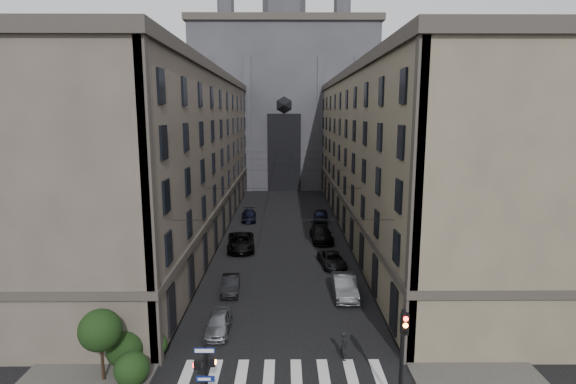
{
  "coord_description": "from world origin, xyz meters",
  "views": [
    {
      "loc": [
        0.14,
        -17.3,
        14.08
      ],
      "look_at": [
        0.34,
        12.81,
        8.78
      ],
      "focal_mm": 28.0,
      "sensor_mm": 36.0,
      "label": 1
    }
  ],
  "objects_px": {
    "car_left_midnear": "(231,285)",
    "car_right_far": "(321,216)",
    "car_right_midnear": "(332,260)",
    "pedestrian_signal_left": "(205,374)",
    "car_right_midfar": "(321,234)",
    "gothic_tower": "(284,94)",
    "pedestrian": "(344,345)",
    "traffic_light_right": "(403,349)",
    "car_left_midfar": "(241,242)",
    "car_left_near": "(218,323)",
    "car_left_far": "(249,216)",
    "car_right_near": "(345,286)"
  },
  "relations": [
    {
      "from": "traffic_light_right",
      "to": "car_left_near",
      "type": "bearing_deg",
      "value": 140.65
    },
    {
      "from": "car_left_midnear",
      "to": "car_right_near",
      "type": "xyz_separation_m",
      "value": [
        8.98,
        -0.84,
        0.17
      ]
    },
    {
      "from": "gothic_tower",
      "to": "car_left_near",
      "type": "relative_size",
      "value": 15.12
    },
    {
      "from": "car_right_near",
      "to": "car_left_midfar",
      "type": "bearing_deg",
      "value": 128.13
    },
    {
      "from": "car_right_midnear",
      "to": "car_right_far",
      "type": "height_order",
      "value": "car_right_far"
    },
    {
      "from": "car_right_far",
      "to": "traffic_light_right",
      "type": "bearing_deg",
      "value": -82.57
    },
    {
      "from": "car_left_near",
      "to": "car_left_far",
      "type": "distance_m",
      "value": 30.88
    },
    {
      "from": "car_left_near",
      "to": "car_right_midfar",
      "type": "bearing_deg",
      "value": 68.69
    },
    {
      "from": "car_left_midnear",
      "to": "car_right_far",
      "type": "height_order",
      "value": "car_right_far"
    },
    {
      "from": "car_left_midnear",
      "to": "car_right_midnear",
      "type": "bearing_deg",
      "value": 31.93
    },
    {
      "from": "gothic_tower",
      "to": "traffic_light_right",
      "type": "relative_size",
      "value": 11.15
    },
    {
      "from": "car_right_near",
      "to": "pedestrian_signal_left",
      "type": "bearing_deg",
      "value": -119.25
    },
    {
      "from": "car_left_far",
      "to": "car_right_near",
      "type": "bearing_deg",
      "value": -73.29
    },
    {
      "from": "pedestrian",
      "to": "car_right_midfar",
      "type": "bearing_deg",
      "value": -7.69
    },
    {
      "from": "car_right_near",
      "to": "car_left_near",
      "type": "bearing_deg",
      "value": -146.24
    },
    {
      "from": "car_right_near",
      "to": "car_right_midfar",
      "type": "height_order",
      "value": "car_right_midfar"
    },
    {
      "from": "car_right_near",
      "to": "car_right_far",
      "type": "xyz_separation_m",
      "value": [
        0.04,
        24.4,
        -0.03
      ]
    },
    {
      "from": "gothic_tower",
      "to": "pedestrian_signal_left",
      "type": "height_order",
      "value": "gothic_tower"
    },
    {
      "from": "car_left_near",
      "to": "car_right_midnear",
      "type": "bearing_deg",
      "value": 55.87
    },
    {
      "from": "gothic_tower",
      "to": "traffic_light_right",
      "type": "distance_m",
      "value": 74.67
    },
    {
      "from": "gothic_tower",
      "to": "car_left_far",
      "type": "bearing_deg",
      "value": -97.79
    },
    {
      "from": "car_left_midfar",
      "to": "car_left_far",
      "type": "height_order",
      "value": "car_left_midfar"
    },
    {
      "from": "car_left_near",
      "to": "car_right_near",
      "type": "relative_size",
      "value": 0.78
    },
    {
      "from": "car_right_midfar",
      "to": "car_left_far",
      "type": "bearing_deg",
      "value": 130.57
    },
    {
      "from": "car_left_near",
      "to": "car_left_midfar",
      "type": "xyz_separation_m",
      "value": [
        -0.27,
        17.98,
        0.17
      ]
    },
    {
      "from": "car_right_midnear",
      "to": "pedestrian",
      "type": "bearing_deg",
      "value": -100.88
    },
    {
      "from": "car_left_far",
      "to": "car_right_midfar",
      "type": "relative_size",
      "value": 0.83
    },
    {
      "from": "car_left_near",
      "to": "car_left_midnear",
      "type": "height_order",
      "value": "car_left_near"
    },
    {
      "from": "car_right_far",
      "to": "pedestrian",
      "type": "relative_size",
      "value": 2.65
    },
    {
      "from": "pedestrian_signal_left",
      "to": "car_left_midnear",
      "type": "distance_m",
      "value": 15.19
    },
    {
      "from": "car_left_midfar",
      "to": "car_left_far",
      "type": "relative_size",
      "value": 1.27
    },
    {
      "from": "pedestrian",
      "to": "car_right_near",
      "type": "bearing_deg",
      "value": -13.9
    },
    {
      "from": "car_left_midfar",
      "to": "traffic_light_right",
      "type": "bearing_deg",
      "value": -73.91
    },
    {
      "from": "traffic_light_right",
      "to": "car_right_midnear",
      "type": "relative_size",
      "value": 1.14
    },
    {
      "from": "pedestrian",
      "to": "car_left_near",
      "type": "bearing_deg",
      "value": 60.55
    },
    {
      "from": "car_right_midnear",
      "to": "car_right_midfar",
      "type": "bearing_deg",
      "value": 84.87
    },
    {
      "from": "car_left_near",
      "to": "car_right_midfar",
      "type": "height_order",
      "value": "car_right_midfar"
    },
    {
      "from": "gothic_tower",
      "to": "car_left_midnear",
      "type": "distance_m",
      "value": 60.99
    },
    {
      "from": "car_left_near",
      "to": "pedestrian",
      "type": "relative_size",
      "value": 2.21
    },
    {
      "from": "traffic_light_right",
      "to": "car_left_midfar",
      "type": "bearing_deg",
      "value": 111.16
    },
    {
      "from": "car_left_midfar",
      "to": "car_left_far",
      "type": "distance_m",
      "value": 12.89
    },
    {
      "from": "car_left_near",
      "to": "car_right_midfar",
      "type": "xyz_separation_m",
      "value": [
        8.4,
        21.27,
        0.16
      ]
    },
    {
      "from": "car_left_far",
      "to": "car_left_midnear",
      "type": "bearing_deg",
      "value": -92.82
    },
    {
      "from": "car_left_near",
      "to": "car_right_far",
      "type": "relative_size",
      "value": 0.83
    },
    {
      "from": "pedestrian",
      "to": "traffic_light_right",
      "type": "bearing_deg",
      "value": -162.41
    },
    {
      "from": "traffic_light_right",
      "to": "car_right_far",
      "type": "height_order",
      "value": "traffic_light_right"
    },
    {
      "from": "car_right_near",
      "to": "pedestrian",
      "type": "relative_size",
      "value": 2.85
    },
    {
      "from": "car_right_midfar",
      "to": "pedestrian",
      "type": "bearing_deg",
      "value": -93.7
    },
    {
      "from": "pedestrian_signal_left",
      "to": "car_right_midnear",
      "type": "relative_size",
      "value": 0.88
    },
    {
      "from": "pedestrian_signal_left",
      "to": "car_right_midfar",
      "type": "height_order",
      "value": "pedestrian_signal_left"
    }
  ]
}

